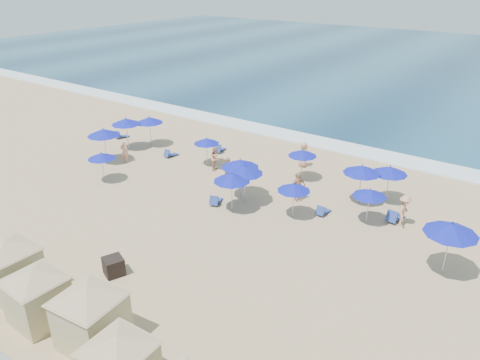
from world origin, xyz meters
name	(u,v)px	position (x,y,z in m)	size (l,w,h in m)	color
ground	(203,224)	(0.00, 0.00, 0.00)	(160.00, 160.00, 0.00)	tan
ocean	(453,67)	(0.00, 55.00, 0.03)	(160.00, 80.00, 0.06)	#0E3150
surf_line	(329,144)	(0.00, 15.50, 0.04)	(160.00, 2.50, 0.08)	white
trash_bin	(114,266)	(-0.35, -5.84, 0.42)	(0.84, 0.84, 0.84)	black
cabana_0	(9,260)	(-2.86, -9.14, 1.60)	(4.45, 4.45, 2.79)	#C2B485
cabana_1	(36,289)	(-0.28, -9.55, 1.51)	(4.20, 4.20, 2.64)	#C2B485
cabana_2	(90,309)	(2.44, -9.14, 1.61)	(4.45, 4.45, 2.80)	#C2B485
cabana_3	(119,358)	(4.98, -9.99, 1.47)	(4.10, 4.10, 2.57)	#C2B485
umbrella_0	(126,121)	(-12.19, 5.64, 2.19)	(2.22, 2.22, 2.52)	#A5A8AD
umbrella_1	(103,132)	(-11.36, 2.84, 2.25)	(2.28, 2.28, 2.60)	#A5A8AD
umbrella_2	(149,120)	(-11.28, 7.16, 2.09)	(2.12, 2.12, 2.41)	#A5A8AD
umbrella_3	(101,156)	(-8.89, 0.60, 1.77)	(1.79, 1.79, 2.04)	#A5A8AD
umbrella_4	(206,141)	(-5.21, 6.68, 1.79)	(1.81, 1.81, 2.06)	#A5A8AD
umbrella_5	(240,164)	(-0.27, 3.83, 2.23)	(2.26, 2.26, 2.57)	#A5A8AD
umbrella_6	(245,170)	(0.35, 3.38, 2.15)	(2.18, 2.18, 2.48)	#A5A8AD
umbrella_7	(302,153)	(1.40, 8.36, 1.86)	(1.88, 1.88, 2.14)	#A5A8AD
umbrella_8	(294,187)	(3.50, 3.59, 1.82)	(1.84, 1.84, 2.09)	#A5A8AD
umbrella_9	(390,170)	(7.08, 8.45, 2.04)	(2.07, 2.07, 2.35)	#A5A8AD
umbrella_10	(362,169)	(5.82, 7.35, 2.15)	(2.18, 2.18, 2.48)	#A5A8AD
umbrella_11	(451,229)	(11.73, 2.93, 2.35)	(2.38, 2.38, 2.71)	#A5A8AD
umbrella_12	(370,193)	(7.11, 5.36, 1.81)	(1.83, 1.83, 2.08)	#A5A8AD
umbrella_13	(232,177)	(0.31, 2.22, 2.07)	(2.10, 2.10, 2.38)	#A5A8AD
beach_chair_0	(121,135)	(-14.58, 6.97, 0.22)	(0.80, 1.27, 0.65)	navy
beach_chair_1	(170,154)	(-8.42, 6.28, 0.22)	(0.64, 1.20, 0.63)	navy
beach_chair_2	(219,149)	(-6.09, 9.17, 0.24)	(0.87, 1.38, 0.71)	navy
beach_chair_3	(215,200)	(-0.96, 2.29, 0.22)	(0.90, 1.29, 0.65)	navy
beach_chair_4	(323,211)	(4.74, 4.83, 0.21)	(0.52, 1.13, 0.62)	navy
beach_chair_5	(394,217)	(8.29, 6.44, 0.26)	(0.77, 1.42, 0.74)	navy
beachgoer_0	(125,152)	(-10.30, 3.66, 0.79)	(0.58, 0.38, 1.59)	tan
beachgoer_1	(229,169)	(-2.39, 5.47, 0.78)	(0.76, 0.59, 1.56)	tan
beachgoer_2	(298,187)	(2.71, 5.54, 0.89)	(1.04, 0.43, 1.78)	tan
beachgoer_3	(404,211)	(8.80, 6.24, 0.89)	(1.15, 0.66, 1.78)	tan
beachgoer_4	(303,154)	(0.43, 10.39, 0.89)	(0.87, 0.57, 1.78)	tan
beachgoer_5	(216,158)	(-4.20, 6.39, 0.82)	(0.80, 0.62, 1.64)	tan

